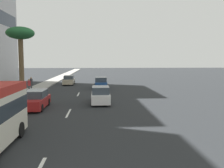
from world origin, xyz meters
TOP-DOWN VIEW (x-y plane):
  - ground_plane at (31.50, 0.00)m, footprint 198.00×198.00m
  - sidewalk_right at (31.50, 6.47)m, footprint 162.00×2.76m
  - lane_stripe_mid at (14.96, 0.00)m, footprint 3.20×0.16m
  - lane_stripe_far at (25.96, 0.00)m, footprint 3.20×0.16m
  - car_lead at (19.33, -2.65)m, footprint 4.38×1.83m
  - car_third at (17.17, 3.08)m, footprint 4.73×1.83m
  - car_fourth at (32.18, -2.91)m, footprint 4.19×1.86m
  - car_fifth at (38.35, 2.51)m, footprint 4.30×1.79m
  - pedestrian_near_lamp at (27.09, 6.27)m, footprint 0.37×0.39m
  - pedestrian_mid_block at (29.15, 6.54)m, footprint 0.39×0.35m
  - palm_tree at (24.18, 6.28)m, footprint 3.13×3.13m

SIDE VIEW (x-z plane):
  - ground_plane at x=31.50m, z-range 0.00..0.00m
  - lane_stripe_mid at x=14.96m, z-range 0.00..0.01m
  - lane_stripe_far at x=25.96m, z-range 0.00..0.01m
  - sidewalk_right at x=31.50m, z-range 0.00..0.15m
  - car_fifth at x=38.35m, z-range -0.04..1.54m
  - car_third at x=17.17m, z-range -0.04..1.55m
  - car_lead at x=19.33m, z-range -0.05..1.63m
  - car_fourth at x=32.18m, z-range -0.05..1.65m
  - pedestrian_near_lamp at x=27.09m, z-range 0.24..1.97m
  - pedestrian_mid_block at x=29.15m, z-range 0.25..2.04m
  - palm_tree at x=24.18m, z-range 2.88..10.70m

